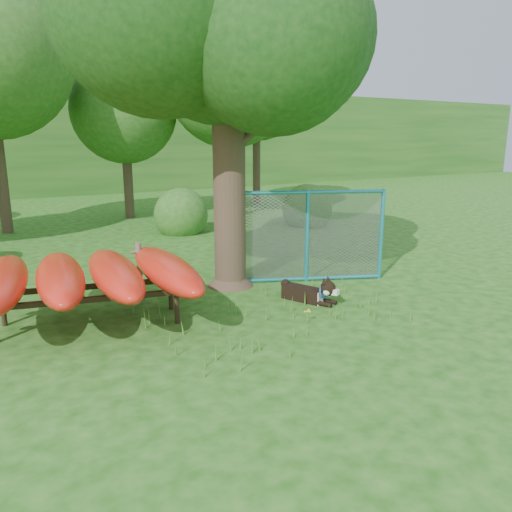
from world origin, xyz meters
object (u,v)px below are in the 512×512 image
oak_tree (224,7)px  fence_section (307,236)px  kayak_rack (88,276)px  husky_dog (311,292)px

oak_tree → fence_section: 4.86m
kayak_rack → fence_section: size_ratio=1.17×
oak_tree → husky_dog: oak_tree is taller
husky_dog → fence_section: 1.67m
husky_dog → kayak_rack: bearing=142.9°
oak_tree → kayak_rack: oak_tree is taller
kayak_rack → husky_dog: 4.12m
husky_dog → fence_section: (0.80, 1.23, 0.81)m
kayak_rack → husky_dog: bearing=-0.2°
husky_dog → fence_section: fence_section is taller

